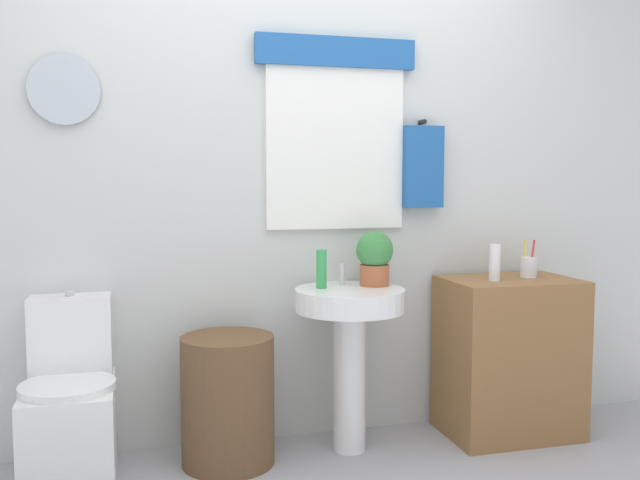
{
  "coord_description": "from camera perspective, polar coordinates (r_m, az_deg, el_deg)",
  "views": [
    {
      "loc": [
        -0.71,
        -2.12,
        1.26
      ],
      "look_at": [
        0.08,
        0.8,
        0.99
      ],
      "focal_mm": 38.93,
      "sensor_mm": 36.0,
      "label": 1
    }
  ],
  "objects": [
    {
      "name": "back_wall",
      "position": [
        3.35,
        -2.83,
        5.92
      ],
      "size": [
        4.4,
        0.18,
        2.6
      ],
      "color": "silver",
      "rests_on": "ground_plane"
    },
    {
      "name": "toilet",
      "position": [
        3.17,
        -19.83,
        -12.93
      ],
      "size": [
        0.38,
        0.51,
        0.77
      ],
      "color": "white",
      "rests_on": "ground_plane"
    },
    {
      "name": "laundry_hamper",
      "position": [
        3.15,
        -7.59,
        -12.9
      ],
      "size": [
        0.41,
        0.41,
        0.57
      ],
      "primitive_type": "cylinder",
      "color": "brown",
      "rests_on": "ground_plane"
    },
    {
      "name": "pedestal_sink",
      "position": [
        3.19,
        2.45,
        -7.37
      ],
      "size": [
        0.5,
        0.5,
        0.76
      ],
      "color": "white",
      "rests_on": "ground_plane"
    },
    {
      "name": "faucet",
      "position": [
        3.27,
        1.83,
        -2.83
      ],
      "size": [
        0.03,
        0.03,
        0.1
      ],
      "primitive_type": "cylinder",
      "color": "silver",
      "rests_on": "pedestal_sink"
    },
    {
      "name": "wooden_cabinet",
      "position": [
        3.56,
        15.24,
        -9.22
      ],
      "size": [
        0.63,
        0.44,
        0.77
      ],
      "primitive_type": "cube",
      "color": "olive",
      "rests_on": "ground_plane"
    },
    {
      "name": "soap_bottle",
      "position": [
        3.16,
        0.12,
        -2.4
      ],
      "size": [
        0.05,
        0.05,
        0.18
      ],
      "primitive_type": "cylinder",
      "color": "green",
      "rests_on": "pedestal_sink"
    },
    {
      "name": "potted_plant",
      "position": [
        3.24,
        4.51,
        -1.36
      ],
      "size": [
        0.17,
        0.17,
        0.25
      ],
      "color": "#AD5B38",
      "rests_on": "pedestal_sink"
    },
    {
      "name": "lotion_bottle",
      "position": [
        3.39,
        14.17,
        -1.81
      ],
      "size": [
        0.05,
        0.05,
        0.17
      ],
      "primitive_type": "cylinder",
      "color": "white",
      "rests_on": "wooden_cabinet"
    },
    {
      "name": "toothbrush_cup",
      "position": [
        3.56,
        16.77,
        -2.12
      ],
      "size": [
        0.08,
        0.08,
        0.19
      ],
      "color": "silver",
      "rests_on": "wooden_cabinet"
    }
  ]
}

